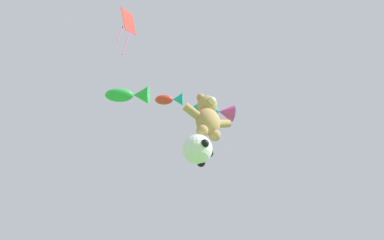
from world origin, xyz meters
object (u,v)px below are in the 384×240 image
(teddy_bear_kite, at_px, (208,116))
(fish_kite_emerald, at_px, (130,95))
(fish_kite_teal, at_px, (216,111))
(diamond_kite, at_px, (129,24))
(soccer_ball_kite, at_px, (198,149))
(fish_kite_crimson, at_px, (171,100))

(teddy_bear_kite, distance_m, fish_kite_emerald, 4.94)
(fish_kite_teal, bearing_deg, teddy_bear_kite, -140.21)
(teddy_bear_kite, bearing_deg, diamond_kite, -177.41)
(soccer_ball_kite, relative_size, fish_kite_crimson, 0.79)
(soccer_ball_kite, xyz_separation_m, diamond_kite, (-3.69, -0.21, 5.65))
(fish_kite_teal, height_order, fish_kite_emerald, fish_kite_emerald)
(fish_kite_crimson, relative_size, diamond_kite, 0.45)
(teddy_bear_kite, distance_m, fish_kite_crimson, 2.91)
(fish_kite_emerald, bearing_deg, diamond_kite, -113.15)
(fish_kite_crimson, distance_m, fish_kite_emerald, 2.29)
(fish_kite_teal, distance_m, fish_kite_crimson, 2.35)
(teddy_bear_kite, bearing_deg, fish_kite_emerald, 133.65)
(fish_kite_teal, distance_m, diamond_kite, 5.85)
(teddy_bear_kite, relative_size, soccer_ball_kite, 1.95)
(teddy_bear_kite, distance_m, diamond_kite, 5.64)
(teddy_bear_kite, height_order, fish_kite_emerald, fish_kite_emerald)
(fish_kite_teal, distance_m, fish_kite_emerald, 4.59)
(soccer_ball_kite, relative_size, fish_kite_emerald, 0.49)
(teddy_bear_kite, relative_size, diamond_kite, 0.69)
(soccer_ball_kite, bearing_deg, fish_kite_emerald, 128.31)
(fish_kite_crimson, relative_size, fish_kite_emerald, 0.62)
(fish_kite_crimson, xyz_separation_m, diamond_kite, (-3.16, -1.89, 1.64))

